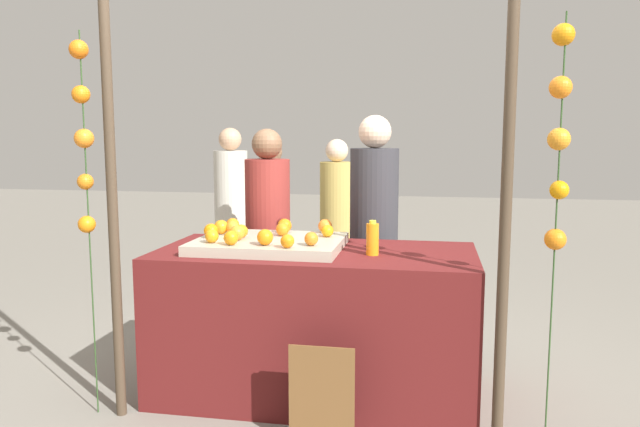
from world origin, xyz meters
name	(u,v)px	position (x,y,z in m)	size (l,w,h in m)	color
ground_plane	(316,392)	(0.00, 0.00, 0.00)	(24.00, 24.00, 0.00)	gray
stall_counter	(315,322)	(0.00, 0.00, 0.44)	(1.87, 0.89, 0.88)	#5B1919
orange_tray	(269,244)	(-0.28, 0.00, 0.91)	(0.87, 0.67, 0.06)	#B2AD99
orange_0	(282,229)	(-0.23, 0.12, 0.98)	(0.08, 0.08, 0.08)	orange
orange_1	(233,225)	(-0.58, 0.22, 0.98)	(0.09, 0.09, 0.09)	orange
orange_2	(287,241)	(-0.11, -0.27, 0.98)	(0.08, 0.08, 0.08)	orange
orange_3	(241,231)	(-0.46, 0.00, 0.98)	(0.08, 0.08, 0.08)	orange
orange_4	(285,226)	(-0.24, 0.24, 0.98)	(0.09, 0.09, 0.09)	orange
orange_5	(265,237)	(-0.25, -0.21, 0.98)	(0.09, 0.09, 0.09)	orange
orange_6	(221,227)	(-0.62, 0.11, 0.98)	(0.09, 0.09, 0.09)	orange
orange_7	(311,239)	(0.01, -0.17, 0.98)	(0.08, 0.08, 0.08)	orange
orange_8	(237,233)	(-0.45, -0.08, 0.98)	(0.09, 0.09, 0.09)	orange
orange_9	(211,231)	(-0.64, -0.03, 0.98)	(0.09, 0.09, 0.09)	orange
orange_10	(233,228)	(-0.55, 0.12, 0.98)	(0.09, 0.09, 0.09)	orange
orange_11	(212,236)	(-0.57, -0.19, 0.98)	(0.08, 0.08, 0.08)	orange
orange_12	(325,226)	(0.01, 0.27, 0.98)	(0.09, 0.09, 0.09)	orange
orange_13	(327,231)	(0.05, 0.13, 0.98)	(0.07, 0.07, 0.07)	orange
orange_14	(231,238)	(-0.44, -0.24, 0.98)	(0.08, 0.08, 0.08)	orange
juice_bottle	(372,239)	(0.34, -0.08, 0.97)	(0.07, 0.07, 0.20)	orange
chalkboard_sign	(322,398)	(0.15, -0.63, 0.26)	(0.33, 0.03, 0.54)	brown
vendor_left	(268,248)	(-0.49, 0.71, 0.74)	(0.32, 0.32, 1.60)	maroon
vendor_right	(374,244)	(0.27, 0.76, 0.79)	(0.34, 0.34, 1.69)	#333338
crowd_person_0	(337,229)	(-0.17, 1.93, 0.71)	(0.30, 0.30, 1.52)	tan
crowd_person_1	(271,236)	(-0.66, 1.45, 0.71)	(0.30, 0.30, 1.52)	#99999E
crowd_person_2	(232,217)	(-1.24, 2.14, 0.76)	(0.33, 0.33, 1.62)	beige
canopy_post_left	(113,208)	(-1.02, -0.48, 1.17)	(0.06, 0.06, 2.33)	#473828
canopy_post_right	(506,217)	(1.02, -0.48, 1.17)	(0.06, 0.06, 2.33)	#473828
garland_strand_left	(83,136)	(-1.17, -0.49, 1.55)	(0.11, 0.11, 2.10)	#2D4C23
garland_strand_right	(559,137)	(1.23, -0.54, 1.55)	(0.11, 0.11, 2.10)	#2D4C23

